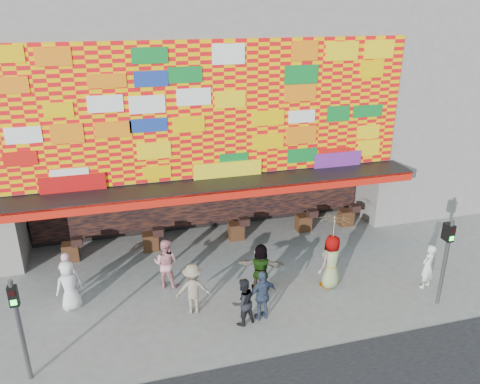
# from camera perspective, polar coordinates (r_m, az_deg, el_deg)

# --- Properties ---
(ground) EXTENTS (90.00, 90.00, 0.00)m
(ground) POSITION_cam_1_polar(r_m,az_deg,el_deg) (15.57, 0.35, -13.80)
(ground) COLOR slate
(ground) RESTS_ON ground
(shop_building) EXTENTS (15.20, 9.40, 10.00)m
(shop_building) POSITION_cam_1_polar(r_m,az_deg,el_deg) (20.96, -5.81, 11.27)
(shop_building) COLOR gray
(shop_building) RESTS_ON ground
(neighbor_right) EXTENTS (11.00, 8.00, 12.00)m
(neighbor_right) POSITION_cam_1_polar(r_m,az_deg,el_deg) (26.18, 24.33, 13.35)
(neighbor_right) COLOR gray
(neighbor_right) RESTS_ON ground
(signal_left) EXTENTS (0.22, 0.20, 3.00)m
(signal_left) POSITION_cam_1_polar(r_m,az_deg,el_deg) (13.17, -25.40, -13.86)
(signal_left) COLOR #59595B
(signal_left) RESTS_ON ground
(signal_right) EXTENTS (0.22, 0.20, 3.00)m
(signal_right) POSITION_cam_1_polar(r_m,az_deg,el_deg) (16.09, 23.89, -6.83)
(signal_right) COLOR #59595B
(signal_right) RESTS_ON ground
(ped_a) EXTENTS (0.95, 0.77, 1.68)m
(ped_a) POSITION_cam_1_polar(r_m,az_deg,el_deg) (16.00, -20.10, -10.63)
(ped_a) COLOR silver
(ped_a) RESTS_ON ground
(ped_b) EXTENTS (0.67, 0.52, 1.62)m
(ped_b) POSITION_cam_1_polar(r_m,az_deg,el_deg) (16.65, -20.24, -9.41)
(ped_b) COLOR pink
(ped_b) RESTS_ON ground
(ped_c) EXTENTS (0.90, 0.80, 1.55)m
(ped_c) POSITION_cam_1_polar(r_m,az_deg,el_deg) (14.44, 0.36, -13.24)
(ped_c) COLOR black
(ped_c) RESTS_ON ground
(ped_d) EXTENTS (1.15, 0.74, 1.69)m
(ped_d) POSITION_cam_1_polar(r_m,az_deg,el_deg) (14.96, -5.76, -11.65)
(ped_d) COLOR gray
(ped_d) RESTS_ON ground
(ped_e) EXTENTS (1.04, 0.59, 1.67)m
(ped_e) POSITION_cam_1_polar(r_m,az_deg,el_deg) (14.63, 2.77, -12.46)
(ped_e) COLOR #323F58
(ped_e) RESTS_ON ground
(ped_f) EXTENTS (1.64, 1.02, 1.69)m
(ped_f) POSITION_cam_1_polar(r_m,az_deg,el_deg) (15.98, 2.54, -9.15)
(ped_f) COLOR gray
(ped_f) RESTS_ON ground
(ped_g) EXTENTS (1.11, 0.94, 1.92)m
(ped_g) POSITION_cam_1_polar(r_m,az_deg,el_deg) (16.36, 11.06, -8.32)
(ped_g) COLOR gray
(ped_g) RESTS_ON ground
(ped_h) EXTENTS (0.69, 0.57, 1.61)m
(ped_h) POSITION_cam_1_polar(r_m,az_deg,el_deg) (17.32, 21.89, -8.41)
(ped_h) COLOR silver
(ped_h) RESTS_ON ground
(ped_i) EXTENTS (1.07, 0.99, 1.77)m
(ped_i) POSITION_cam_1_polar(r_m,az_deg,el_deg) (16.32, -9.03, -8.56)
(ped_i) COLOR #D58A91
(ped_i) RESTS_ON ground
(parasol) EXTENTS (1.34, 1.35, 1.92)m
(parasol) POSITION_cam_1_polar(r_m,az_deg,el_deg) (15.78, 11.38, -4.48)
(parasol) COLOR beige
(parasol) RESTS_ON ground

